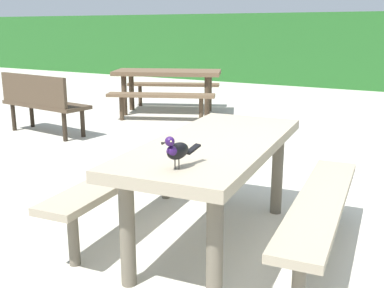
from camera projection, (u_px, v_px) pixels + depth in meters
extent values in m
plane|color=beige|center=(247.00, 245.00, 3.18)|extent=(60.00, 60.00, 0.00)
cube|color=gray|center=(215.00, 145.00, 3.05)|extent=(0.95, 1.87, 0.07)
cylinder|color=#635B4C|center=(127.00, 231.00, 2.62)|extent=(0.09, 0.09, 0.67)
cylinder|color=#635B4C|center=(215.00, 249.00, 2.42)|extent=(0.09, 0.09, 0.67)
cylinder|color=#635B4C|center=(215.00, 165.00, 3.87)|extent=(0.09, 0.09, 0.67)
cylinder|color=#635B4C|center=(277.00, 173.00, 3.67)|extent=(0.09, 0.09, 0.67)
cube|color=gray|center=(126.00, 174.00, 3.40)|extent=(0.46, 1.73, 0.05)
cylinder|color=#635B4C|center=(73.00, 236.00, 2.88)|extent=(0.07, 0.07, 0.39)
cylinder|color=#635B4C|center=(166.00, 177.00, 4.02)|extent=(0.07, 0.07, 0.39)
cube|color=gray|center=(320.00, 201.00, 2.85)|extent=(0.46, 1.73, 0.05)
cylinder|color=#635B4C|center=(298.00, 285.00, 2.34)|extent=(0.07, 0.07, 0.39)
cylinder|color=#635B4C|center=(331.00, 200.00, 3.48)|extent=(0.07, 0.07, 0.39)
ellipsoid|color=black|center=(178.00, 151.00, 2.41)|extent=(0.10, 0.16, 0.09)
ellipsoid|color=#2D144C|center=(172.00, 151.00, 2.38)|extent=(0.07, 0.08, 0.06)
sphere|color=#2D144C|center=(170.00, 141.00, 2.35)|extent=(0.05, 0.05, 0.05)
sphere|color=#EAE08C|center=(171.00, 141.00, 2.33)|extent=(0.01, 0.01, 0.01)
sphere|color=#EAE08C|center=(165.00, 140.00, 2.35)|extent=(0.01, 0.01, 0.01)
cone|color=black|center=(164.00, 143.00, 2.32)|extent=(0.02, 0.03, 0.02)
cube|color=black|center=(193.00, 149.00, 2.50)|extent=(0.05, 0.10, 0.04)
cylinder|color=#47423D|center=(179.00, 164.00, 2.41)|extent=(0.01, 0.01, 0.05)
cylinder|color=#47423D|center=(175.00, 163.00, 2.43)|extent=(0.01, 0.01, 0.05)
cube|color=brown|center=(167.00, 72.00, 7.88)|extent=(1.95, 1.42, 0.07)
cylinder|color=#423324|center=(207.00, 97.00, 7.64)|extent=(0.09, 0.09, 0.67)
cylinder|color=#423324|center=(209.00, 92.00, 8.15)|extent=(0.09, 0.09, 0.67)
cylinder|color=#423324|center=(124.00, 96.00, 7.78)|extent=(0.09, 0.09, 0.67)
cylinder|color=#423324|center=(132.00, 91.00, 8.29)|extent=(0.09, 0.09, 0.67)
cube|color=brown|center=(161.00, 95.00, 7.27)|extent=(1.68, 0.94, 0.05)
cylinder|color=#423324|center=(201.00, 110.00, 7.26)|extent=(0.07, 0.07, 0.39)
cylinder|color=#423324|center=(122.00, 108.00, 7.39)|extent=(0.07, 0.07, 0.39)
cube|color=brown|center=(173.00, 84.00, 8.62)|extent=(1.68, 0.94, 0.05)
cylinder|color=#423324|center=(208.00, 97.00, 8.61)|extent=(0.07, 0.07, 0.39)
cylinder|color=#423324|center=(140.00, 96.00, 8.74)|extent=(0.07, 0.07, 0.39)
cube|color=#473828|center=(46.00, 104.00, 6.41)|extent=(1.44, 0.58, 0.05)
cube|color=#473828|center=(33.00, 90.00, 6.21)|extent=(1.33, 0.18, 0.40)
cylinder|color=black|center=(83.00, 123.00, 6.27)|extent=(0.06, 0.06, 0.39)
cylinder|color=black|center=(65.00, 127.00, 6.03)|extent=(0.06, 0.06, 0.39)
cylinder|color=black|center=(32.00, 114.00, 6.90)|extent=(0.06, 0.06, 0.39)
cylinder|color=black|center=(14.00, 117.00, 6.66)|extent=(0.06, 0.06, 0.39)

